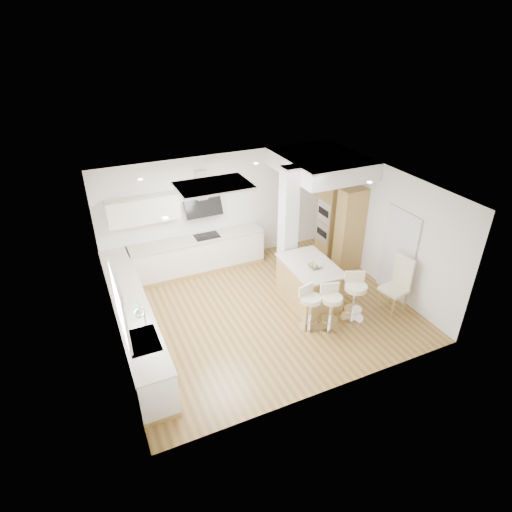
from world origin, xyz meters
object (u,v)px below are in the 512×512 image
peninsula (309,282)px  dining_chair (398,282)px  bar_stool_a (310,305)px  bar_stool_c (355,294)px  bar_stool_b (331,305)px

peninsula → dining_chair: size_ratio=1.21×
bar_stool_a → bar_stool_c: size_ratio=0.90×
bar_stool_a → bar_stool_c: 1.00m
bar_stool_b → bar_stool_a: bearing=167.1°
bar_stool_b → dining_chair: 1.68m
bar_stool_a → dining_chair: size_ratio=0.76×
bar_stool_b → dining_chair: size_ratio=0.78×
dining_chair → bar_stool_a: bearing=164.7°
bar_stool_c → bar_stool_a: bearing=-164.4°
bar_stool_b → dining_chair: (1.67, -0.02, 0.12)m
bar_stool_a → bar_stool_c: (0.99, -0.12, 0.06)m
peninsula → dining_chair: dining_chair is taller
peninsula → bar_stool_b: size_ratio=1.55×
peninsula → bar_stool_c: bar_stool_c is taller
bar_stool_a → dining_chair: 2.06m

